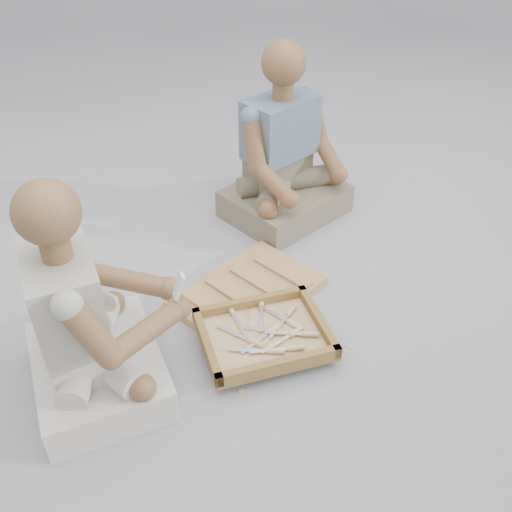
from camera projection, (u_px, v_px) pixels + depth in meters
ground at (304, 329)px, 2.45m from camera, size 60.00×60.00×0.00m
carved_panel at (248, 292)px, 2.61m from camera, size 0.71×0.53×0.04m
tool_tray at (264, 335)px, 2.33m from camera, size 0.61×0.55×0.07m
chisel_0 at (261, 305)px, 2.45m from camera, size 0.15×0.18×0.02m
chisel_1 at (251, 341)px, 2.29m from camera, size 0.10×0.21×0.02m
chisel_2 at (282, 333)px, 2.33m from camera, size 0.16×0.17×0.02m
chisel_3 at (291, 322)px, 2.38m from camera, size 0.08×0.22×0.02m
chisel_4 at (292, 334)px, 2.31m from camera, size 0.22×0.03×0.02m
chisel_5 at (289, 314)px, 2.41m from camera, size 0.21×0.10×0.02m
chisel_6 at (305, 334)px, 2.31m from camera, size 0.18×0.15×0.02m
chisel_7 at (233, 313)px, 2.41m from camera, size 0.07×0.22×0.02m
chisel_8 at (270, 351)px, 2.24m from camera, size 0.18×0.15×0.02m
chisel_9 at (290, 348)px, 2.25m from camera, size 0.20×0.12×0.02m
chisel_10 at (270, 332)px, 2.33m from camera, size 0.22×0.06×0.02m
chisel_11 at (291, 323)px, 2.37m from camera, size 0.07×0.22×0.02m
wood_chip_0 at (276, 355)px, 2.33m from camera, size 0.02×0.02×0.00m
wood_chip_1 at (292, 333)px, 2.43m from camera, size 0.02×0.02×0.00m
wood_chip_2 at (241, 391)px, 2.18m from camera, size 0.02×0.02×0.00m
wood_chip_3 at (162, 334)px, 2.42m from camera, size 0.02×0.02×0.00m
wood_chip_4 at (213, 383)px, 2.21m from camera, size 0.02×0.02×0.00m
wood_chip_5 at (282, 298)px, 2.61m from camera, size 0.02×0.02×0.00m
wood_chip_6 at (349, 347)px, 2.36m from camera, size 0.02×0.02×0.00m
wood_chip_7 at (252, 346)px, 2.36m from camera, size 0.02×0.02×0.00m
craftsman at (87, 326)px, 2.02m from camera, size 0.66×0.66×0.90m
companion at (285, 162)px, 3.01m from camera, size 0.65×0.55×0.94m
mobile_phone at (179, 286)px, 2.02m from camera, size 0.06×0.05×0.10m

